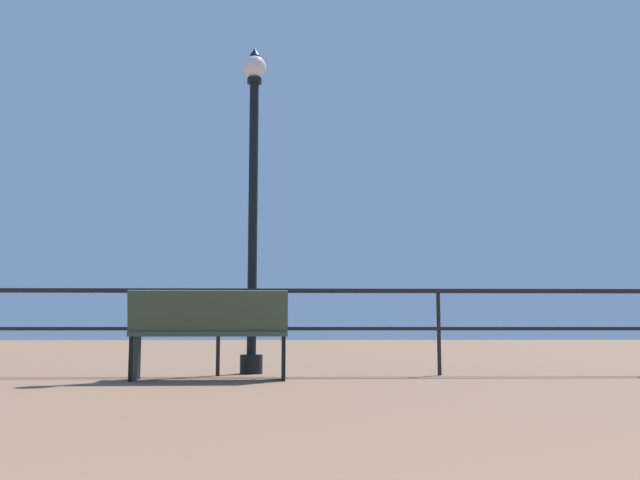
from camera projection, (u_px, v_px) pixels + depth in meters
name	position (u px, v px, depth m)	size (l,w,h in m)	color
pier_railing	(219.00, 310.00, 8.08)	(25.02, 0.05, 0.98)	black
bench_near_left	(209.00, 329.00, 7.32)	(1.62, 0.68, 0.91)	#364632
lamppost_center	(253.00, 193.00, 8.60)	(0.29, 0.29, 3.96)	black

